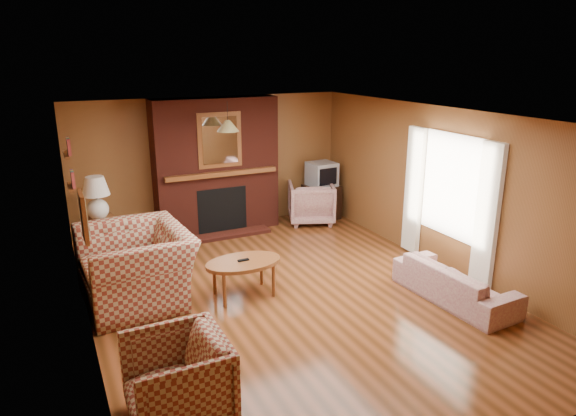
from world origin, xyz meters
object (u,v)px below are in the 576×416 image
floral_armchair (311,203)px  fireplace (217,167)px  crt_tv (322,174)px  plaid_loveseat (136,266)px  side_table (101,239)px  floral_sofa (455,282)px  plaid_armchair (177,380)px  coffee_table (244,265)px  table_lamp (96,196)px  tv_stand (321,202)px

floral_armchair → fireplace: bearing=11.2°
crt_tv → plaid_loveseat: bearing=-152.5°
side_table → floral_sofa: bearing=-41.1°
plaid_loveseat → side_table: plaid_loveseat is taller
floral_armchair → plaid_armchair: bearing=71.7°
floral_armchair → coffee_table: 3.29m
plaid_loveseat → floral_sofa: (3.75, -1.80, -0.23)m
fireplace → table_lamp: (-2.10, -0.53, -0.14)m
plaid_loveseat → crt_tv: size_ratio=2.85×
floral_armchair → floral_sofa: bearing=114.2°
coffee_table → tv_stand: tv_stand is taller
floral_armchair → tv_stand: size_ratio=1.29×
plaid_armchair → table_lamp: table_lamp is taller
floral_armchair → crt_tv: size_ratio=1.64×
plaid_armchair → coffee_table: bearing=145.0°
floral_sofa → tv_stand: tv_stand is taller
coffee_table → side_table: size_ratio=1.55×
floral_armchair → tv_stand: floral_armchair is taller
floral_armchair → tv_stand: (0.30, 0.14, -0.06)m
fireplace → side_table: 2.33m
fireplace → crt_tv: size_ratio=4.60×
tv_stand → plaid_armchair: bearing=-133.9°
plaid_armchair → side_table: size_ratio=1.32×
fireplace → side_table: fireplace is taller
floral_sofa → tv_stand: bearing=-5.3°
plaid_armchair → coffee_table: size_ratio=0.85×
fireplace → plaid_armchair: bearing=-112.5°
plaid_loveseat → coffee_table: bearing=66.6°
fireplace → tv_stand: bearing=-5.1°
coffee_table → side_table: (-1.55, 2.15, -0.11)m
plaid_loveseat → table_lamp: bearing=-175.2°
plaid_loveseat → table_lamp: (-0.25, 1.68, 0.56)m
side_table → crt_tv: 4.20m
plaid_loveseat → side_table: (-0.25, 1.68, -0.15)m
plaid_armchair → coffee_table: 2.47m
fireplace → crt_tv: (2.05, -0.19, -0.29)m
plaid_loveseat → crt_tv: crt_tv is taller
floral_sofa → side_table: 5.31m
floral_sofa → plaid_loveseat: bearing=61.3°
fireplace → floral_sofa: size_ratio=1.41×
fireplace → plaid_loveseat: bearing=-129.8°
floral_sofa → table_lamp: (-4.00, 3.48, 0.79)m
fireplace → crt_tv: bearing=-5.3°
floral_armchair → side_table: (-3.85, -0.21, -0.06)m
tv_stand → side_table: bearing=-177.7°
coffee_table → table_lamp: 2.72m
plaid_loveseat → floral_armchair: (3.60, 1.89, -0.09)m
side_table → plaid_armchair: bearing=-87.9°
crt_tv → fireplace: bearing=174.7°
table_lamp → crt_tv: size_ratio=1.30×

